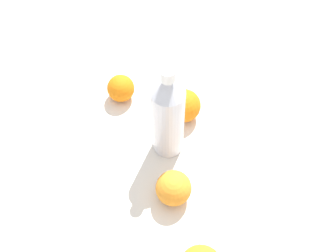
{
  "coord_description": "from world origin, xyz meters",
  "views": [
    {
      "loc": [
        0.28,
        -0.32,
        0.8
      ],
      "look_at": [
        -0.04,
        0.04,
        0.08
      ],
      "focal_mm": 42.96,
      "sensor_mm": 36.0,
      "label": 1
    }
  ],
  "objects_px": {
    "orange_3": "(121,88)",
    "orange_1": "(174,188)",
    "orange_0": "(184,106)",
    "water_bottle": "(168,115)"
  },
  "relations": [
    {
      "from": "orange_0",
      "to": "orange_3",
      "type": "bearing_deg",
      "value": -159.17
    },
    {
      "from": "orange_3",
      "to": "orange_1",
      "type": "bearing_deg",
      "value": -23.41
    },
    {
      "from": "orange_1",
      "to": "orange_3",
      "type": "height_order",
      "value": "orange_1"
    },
    {
      "from": "orange_0",
      "to": "orange_1",
      "type": "bearing_deg",
      "value": -55.97
    },
    {
      "from": "orange_0",
      "to": "orange_3",
      "type": "xyz_separation_m",
      "value": [
        -0.15,
        -0.06,
        -0.01
      ]
    },
    {
      "from": "orange_0",
      "to": "orange_1",
      "type": "height_order",
      "value": "orange_0"
    },
    {
      "from": "orange_1",
      "to": "orange_0",
      "type": "bearing_deg",
      "value": 124.03
    },
    {
      "from": "water_bottle",
      "to": "orange_0",
      "type": "bearing_deg",
      "value": -1.24
    },
    {
      "from": "water_bottle",
      "to": "orange_3",
      "type": "xyz_separation_m",
      "value": [
        -0.18,
        0.03,
        -0.09
      ]
    },
    {
      "from": "orange_1",
      "to": "orange_3",
      "type": "distance_m",
      "value": 0.3
    }
  ]
}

